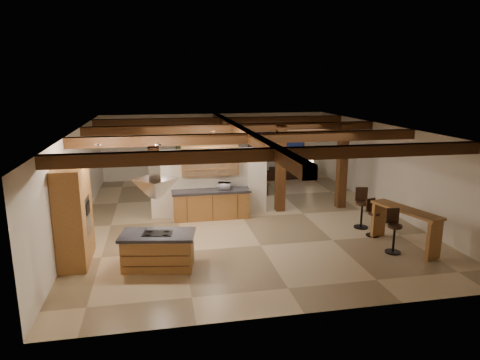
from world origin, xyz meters
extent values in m
plane|color=#CBB287|center=(0.00, 0.00, 0.00)|extent=(12.00, 12.00, 0.00)
plane|color=silver|center=(0.00, 6.00, 1.45)|extent=(10.00, 0.00, 10.00)
plane|color=silver|center=(0.00, -6.00, 1.45)|extent=(10.00, 0.00, 10.00)
plane|color=silver|center=(-5.00, 0.00, 1.45)|extent=(0.00, 12.00, 12.00)
plane|color=silver|center=(5.00, 0.00, 1.45)|extent=(0.00, 12.00, 12.00)
plane|color=#362111|center=(0.00, 0.00, 2.90)|extent=(12.00, 12.00, 0.00)
cube|color=#3B1F0E|center=(0.00, -4.00, 2.76)|extent=(10.00, 0.25, 0.28)
cube|color=#3B1F0E|center=(0.00, -1.30, 2.76)|extent=(10.00, 0.25, 0.28)
cube|color=#3B1F0E|center=(0.00, 1.30, 2.76)|extent=(10.00, 0.25, 0.28)
cube|color=#3B1F0E|center=(0.00, 4.00, 2.76)|extent=(10.00, 0.25, 0.28)
cube|color=#3B1F0E|center=(0.00, 0.00, 2.76)|extent=(0.28, 12.00, 0.28)
cube|color=#3B1F0E|center=(1.40, 0.50, 1.45)|extent=(0.30, 0.30, 2.90)
cube|color=#3B1F0E|center=(3.60, 0.50, 1.45)|extent=(0.30, 0.30, 2.90)
cube|color=#3B1F0E|center=(2.50, 0.50, 2.60)|extent=(2.50, 0.28, 0.28)
cube|color=silver|center=(-1.00, 0.50, 1.10)|extent=(3.80, 0.18, 2.20)
cube|color=#A06833|center=(-4.67, -2.60, 1.20)|extent=(0.64, 1.60, 2.40)
cube|color=silver|center=(-4.37, -2.60, 1.15)|extent=(0.06, 0.62, 0.95)
cube|color=black|center=(-4.33, -2.60, 1.35)|extent=(0.01, 0.50, 0.28)
cube|color=#A06833|center=(-1.00, 0.11, 0.43)|extent=(2.40, 0.60, 0.86)
cube|color=black|center=(-1.00, 0.11, 0.90)|extent=(2.50, 0.66, 0.08)
cube|color=#A06833|center=(-1.00, 0.32, 1.85)|extent=(1.80, 0.34, 0.95)
cube|color=silver|center=(-1.00, 0.14, 1.85)|extent=(1.74, 0.02, 0.90)
pyramid|color=silver|center=(-2.71, -3.33, 1.73)|extent=(1.10, 1.10, 0.45)
cube|color=silver|center=(-2.71, -3.33, 2.54)|extent=(0.26, 0.22, 0.73)
cube|color=#3B1F0E|center=(2.00, 5.94, 1.50)|extent=(1.10, 0.05, 1.70)
cube|color=black|center=(2.00, 5.91, 1.50)|extent=(0.95, 0.02, 1.55)
cube|color=#3B1F0E|center=(3.60, 5.94, 1.50)|extent=(1.10, 0.05, 1.70)
cube|color=black|center=(3.60, 5.91, 1.50)|extent=(0.95, 0.02, 1.55)
cube|color=#3B1F0E|center=(-1.50, 5.94, 1.70)|extent=(0.65, 0.04, 0.85)
cube|color=#296132|center=(-1.50, 5.92, 1.70)|extent=(0.55, 0.01, 0.75)
cylinder|color=silver|center=(-2.60, -2.80, 2.87)|extent=(0.16, 0.16, 0.03)
cylinder|color=silver|center=(-1.00, -0.50, 2.87)|extent=(0.16, 0.16, 0.03)
cylinder|color=silver|center=(-4.00, -2.50, 2.87)|extent=(0.16, 0.16, 0.03)
cube|color=#A06833|center=(-2.71, -3.33, 0.39)|extent=(1.73, 1.08, 0.77)
cube|color=black|center=(-2.71, -3.33, 0.81)|extent=(1.86, 1.20, 0.07)
cube|color=black|center=(-2.71, -3.33, 0.85)|extent=(0.74, 0.56, 0.02)
imported|color=#422110|center=(0.31, 2.99, 0.30)|extent=(1.86, 1.27, 0.60)
imported|color=black|center=(2.95, 5.22, 0.29)|extent=(2.03, 0.87, 0.58)
imported|color=silver|center=(-0.58, 0.11, 1.05)|extent=(0.45, 0.36, 0.22)
cube|color=#A06833|center=(3.71, -3.31, 1.04)|extent=(1.08, 2.10, 0.06)
cube|color=#A06833|center=(3.98, -4.19, 0.51)|extent=(0.47, 0.23, 1.02)
cube|color=#A06833|center=(3.44, -2.44, 0.51)|extent=(0.47, 0.23, 1.02)
cube|color=#3B1F0E|center=(4.13, 4.88, 0.29)|extent=(0.58, 0.58, 0.57)
cylinder|color=black|center=(4.13, 4.88, 0.65)|extent=(0.05, 0.05, 0.14)
cone|color=#E8C48B|center=(4.13, 4.88, 0.79)|extent=(0.25, 0.25, 0.16)
cylinder|color=black|center=(3.24, -3.61, 0.72)|extent=(0.36, 0.36, 0.07)
cube|color=black|center=(3.26, -3.44, 0.95)|extent=(0.34, 0.07, 0.40)
cylinder|color=black|center=(3.24, -3.61, 0.36)|extent=(0.06, 0.06, 0.70)
cylinder|color=black|center=(3.24, -3.61, 0.02)|extent=(0.40, 0.40, 0.03)
cylinder|color=black|center=(3.33, -2.38, 0.67)|extent=(0.34, 0.34, 0.07)
cube|color=black|center=(3.28, -2.22, 0.89)|extent=(0.32, 0.13, 0.37)
cylinder|color=black|center=(3.33, -2.38, 0.34)|extent=(0.06, 0.06, 0.65)
cylinder|color=black|center=(3.33, -2.38, 0.02)|extent=(0.37, 0.37, 0.03)
cylinder|color=black|center=(3.32, -1.67, 0.76)|extent=(0.38, 0.38, 0.07)
cube|color=black|center=(3.36, -1.49, 1.01)|extent=(0.36, 0.12, 0.42)
cylinder|color=black|center=(3.32, -1.67, 0.38)|extent=(0.06, 0.06, 0.74)
cylinder|color=black|center=(3.32, -1.67, 0.02)|extent=(0.42, 0.42, 0.03)
cube|color=#3B1F0E|center=(-0.12, 2.05, 0.47)|extent=(0.56, 0.56, 0.06)
cube|color=#3B1F0E|center=(-0.20, 2.26, 0.86)|extent=(0.43, 0.20, 0.78)
cylinder|color=#3B1F0E|center=(-0.23, 1.83, 0.22)|extent=(0.05, 0.05, 0.44)
cylinder|color=#3B1F0E|center=(0.10, 1.95, 0.22)|extent=(0.05, 0.05, 0.44)
cylinder|color=#3B1F0E|center=(-0.35, 2.16, 0.22)|extent=(0.05, 0.05, 0.44)
cylinder|color=#3B1F0E|center=(-0.02, 2.28, 0.22)|extent=(0.05, 0.05, 0.44)
cube|color=#3B1F0E|center=(-0.62, 3.43, 0.47)|extent=(0.56, 0.56, 0.06)
cube|color=#3B1F0E|center=(-0.55, 3.22, 0.86)|extent=(0.43, 0.20, 0.78)
cylinder|color=#3B1F0E|center=(-0.52, 3.65, 0.22)|extent=(0.05, 0.05, 0.44)
cylinder|color=#3B1F0E|center=(-0.85, 3.53, 0.22)|extent=(0.05, 0.05, 0.44)
cylinder|color=#3B1F0E|center=(-0.40, 3.32, 0.22)|extent=(0.05, 0.05, 0.44)
cylinder|color=#3B1F0E|center=(-0.73, 3.20, 0.22)|extent=(0.05, 0.05, 0.44)
cube|color=#3B1F0E|center=(1.25, 2.55, 0.47)|extent=(0.56, 0.56, 0.06)
cube|color=#3B1F0E|center=(1.17, 2.76, 0.86)|extent=(0.43, 0.20, 0.78)
cylinder|color=#3B1F0E|center=(1.14, 2.32, 0.22)|extent=(0.05, 0.05, 0.44)
cylinder|color=#3B1F0E|center=(1.48, 2.45, 0.22)|extent=(0.05, 0.05, 0.44)
cylinder|color=#3B1F0E|center=(1.02, 2.66, 0.22)|extent=(0.05, 0.05, 0.44)
cylinder|color=#3B1F0E|center=(1.36, 2.78, 0.22)|extent=(0.05, 0.05, 0.44)
cube|color=#3B1F0E|center=(0.75, 3.92, 0.47)|extent=(0.56, 0.56, 0.06)
cube|color=#3B1F0E|center=(0.82, 3.72, 0.86)|extent=(0.43, 0.20, 0.78)
cylinder|color=#3B1F0E|center=(0.86, 4.15, 0.22)|extent=(0.05, 0.05, 0.44)
cylinder|color=#3B1F0E|center=(0.52, 4.03, 0.22)|extent=(0.05, 0.05, 0.44)
cylinder|color=#3B1F0E|center=(0.98, 3.82, 0.22)|extent=(0.05, 0.05, 0.44)
cylinder|color=#3B1F0E|center=(0.64, 3.70, 0.22)|extent=(0.05, 0.05, 0.44)
camera|label=1|loc=(-2.63, -13.00, 4.36)|focal=32.00mm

